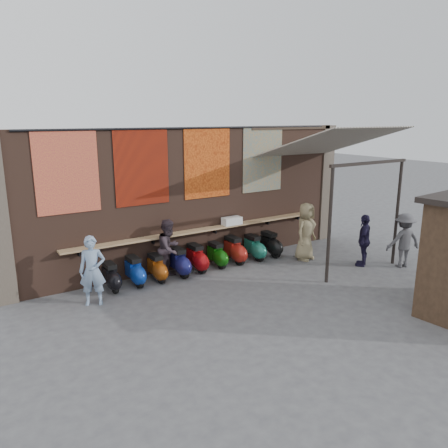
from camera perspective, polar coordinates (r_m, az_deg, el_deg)
name	(u,v)px	position (r m, az deg, el deg)	size (l,w,h in m)	color
ground	(249,292)	(11.12, 3.34, -8.80)	(70.00, 70.00, 0.00)	#474749
brick_wall	(195,197)	(12.74, -3.80, 3.50)	(10.00, 0.40, 4.00)	brown
pier_right	(323,183)	(15.92, 12.75, 5.25)	(0.50, 0.50, 4.00)	#4C4238
eating_counter	(202,230)	(12.62, -2.91, -0.77)	(8.00, 0.32, 0.05)	#9E7A51
shelf_box	(232,221)	(13.10, 1.03, 0.41)	(0.59, 0.29, 0.23)	white
tapestry_redgold	(67,172)	(11.07, -19.82, 6.40)	(1.50, 0.02, 2.00)	#A01737
tapestry_sun	(142,167)	(11.66, -10.68, 7.31)	(1.50, 0.02, 2.00)	red
tapestry_orange	(207,163)	(12.56, -2.18, 7.98)	(1.50, 0.02, 2.00)	orange
tapestry_multi	(263,159)	(13.70, 5.07, 8.42)	(1.50, 0.02, 2.00)	teal
hang_rail	(198,128)	(12.34, -3.41, 12.42)	(0.06, 0.06, 9.50)	black
scooter_stool_0	(111,277)	(11.42, -14.53, -6.73)	(0.33, 0.74, 0.70)	black
scooter_stool_1	(135,271)	(11.63, -11.58, -6.07)	(0.35, 0.79, 0.75)	#0D3295
scooter_stool_2	(157,268)	(11.82, -8.76, -5.71)	(0.34, 0.75, 0.71)	#873B0C
scooter_stool_3	(179,262)	(12.10, -5.88, -4.99)	(0.37, 0.82, 0.78)	#161753
scooter_stool_4	(197,258)	(12.40, -3.59, -4.49)	(0.37, 0.81, 0.77)	#9E0C0F
scooter_stool_5	(217,255)	(12.75, -0.94, -4.07)	(0.34, 0.75, 0.72)	#0F510B
scooter_stool_6	(234,250)	(13.08, 1.37, -3.44)	(0.38, 0.84, 0.79)	maroon
scooter_stool_7	(254,248)	(13.43, 3.94, -3.10)	(0.36, 0.79, 0.75)	#196551
scooter_stool_8	(270,244)	(13.81, 6.07, -2.65)	(0.36, 0.80, 0.76)	black
diner_left	(92,271)	(10.56, -16.81, -5.86)	(0.60, 0.39, 1.65)	#7F98B8
diner_right	(169,249)	(11.86, -7.17, -3.24)	(0.79, 0.62, 1.63)	#32272E
shopper_navy	(364,240)	(13.39, 17.82, -2.03)	(0.90, 0.38, 1.54)	#1A1531
shopper_grey	(404,240)	(13.68, 22.41, -1.98)	(1.03, 0.59, 1.59)	#4C4C50
shopper_tan	(306,231)	(13.51, 10.62, -0.97)	(0.86, 0.56, 1.77)	#887A57
stall_sign	(445,227)	(11.11, 26.94, -0.32)	(1.20, 0.04, 0.50)	gold
stall_shelf	(441,265)	(11.35, 26.44, -4.81)	(1.95, 0.10, 0.06)	#473321
awning_canvas	(329,142)	(13.31, 13.55, 10.31)	(3.20, 3.40, 0.03)	beige
awning_ledger	(293,127)	(14.43, 8.96, 12.35)	(3.30, 0.08, 0.12)	#33261C
awning_header	(370,163)	(12.37, 18.52, 7.57)	(3.00, 0.08, 0.08)	black
awning_post_left	(330,226)	(11.57, 13.62, -0.20)	(0.09, 0.09, 3.10)	black
awning_post_right	(397,213)	(13.71, 21.68, 1.36)	(0.09, 0.09, 3.10)	black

